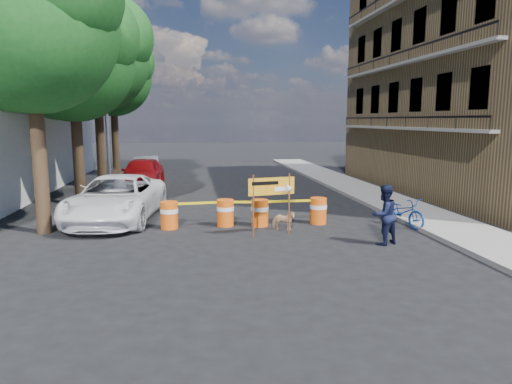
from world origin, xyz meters
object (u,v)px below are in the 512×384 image
object	(u,v)px
barrel_mid_left	(225,212)
bicycle	(403,198)
sedan_red	(142,173)
dog	(283,221)
barrel_mid_right	(260,212)
detour_sign	(278,190)
barrel_far_right	(318,210)
barrel_far_left	(169,215)
pedestrian	(384,215)
suv_white	(116,199)
sedan_silver	(146,168)

from	to	relation	value
barrel_mid_left	bicycle	xyz separation A→B (m)	(5.87, -0.92, 0.48)
sedan_red	dog	bearing A→B (deg)	-58.16
barrel_mid_right	detour_sign	xyz separation A→B (m)	(0.34, -1.34, 0.94)
barrel_mid_right	barrel_far_right	distance (m)	2.05
barrel_far_left	sedan_red	world-z (taller)	sedan_red
pedestrian	suv_white	bearing A→B (deg)	-50.62
pedestrian	barrel_far_right	bearing A→B (deg)	-91.10
barrel_mid_left	dog	xyz separation A→B (m)	(1.80, -0.92, -0.15)
bicycle	dog	bearing A→B (deg)	161.08
dog	sedan_red	distance (m)	11.55
bicycle	barrel_mid_left	bearing A→B (deg)	152.17
barrel_mid_right	suv_white	distance (m)	5.13
barrel_far_right	suv_white	xyz separation A→B (m)	(-6.93, 1.49, 0.32)
detour_sign	sedan_silver	bearing A→B (deg)	98.49
barrel_far_left	bicycle	world-z (taller)	bicycle
barrel_mid_right	dog	bearing A→B (deg)	-48.94
pedestrian	barrel_mid_right	bearing A→B (deg)	-63.72
barrel_far_left	sedan_silver	size ratio (longest dim) A/B	0.21
barrel_far_left	sedan_silver	bearing A→B (deg)	98.19
barrel_mid_left	bicycle	distance (m)	5.96
bicycle	barrel_mid_right	bearing A→B (deg)	152.12
barrel_mid_left	sedan_silver	bearing A→B (deg)	106.07
barrel_mid_right	sedan_red	size ratio (longest dim) A/B	0.19
barrel_far_left	barrel_far_right	world-z (taller)	same
dog	sedan_red	world-z (taller)	sedan_red
pedestrian	sedan_red	world-z (taller)	pedestrian
barrel_mid_right	pedestrian	bearing A→B (deg)	-41.49
barrel_far_left	suv_white	world-z (taller)	suv_white
barrel_far_right	sedan_red	size ratio (longest dim) A/B	0.19
bicycle	sedan_silver	xyz separation A→B (m)	(-9.60, 13.88, -0.26)
suv_white	barrel_mid_right	bearing A→B (deg)	-10.07
barrel_mid_right	bicycle	bearing A→B (deg)	-8.96
dog	sedan_red	xyz separation A→B (m)	(-5.39, 10.20, 0.48)
detour_sign	bicycle	xyz separation A→B (m)	(4.38, 0.59, -0.46)
barrel_mid_left	sedan_red	bearing A→B (deg)	111.15
detour_sign	sedan_red	xyz separation A→B (m)	(-5.08, 10.80, -0.61)
barrel_far_left	bicycle	bearing A→B (deg)	-5.91
barrel_mid_right	detour_sign	distance (m)	1.67
pedestrian	sedan_silver	bearing A→B (deg)	-85.47
sedan_silver	sedan_red	bearing A→B (deg)	-93.22
detour_sign	sedan_silver	world-z (taller)	detour_sign
detour_sign	sedan_red	size ratio (longest dim) A/B	0.41
detour_sign	dog	world-z (taller)	detour_sign
pedestrian	dog	world-z (taller)	pedestrian
barrel_far_left	sedan_red	xyz separation A→B (m)	(-1.74, 9.40, 0.33)
barrel_far_left	dog	size ratio (longest dim) A/B	1.17
detour_sign	pedestrian	xyz separation A→B (m)	(2.81, -1.44, -0.54)
barrel_mid_right	dog	world-z (taller)	barrel_mid_right
barrel_far_left	suv_white	xyz separation A→B (m)	(-1.88, 1.50, 0.32)
bicycle	sedan_red	size ratio (longest dim) A/B	0.40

